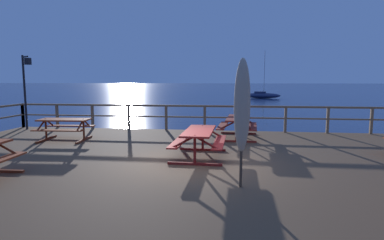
% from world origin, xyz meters
% --- Properties ---
extents(ground_plane, '(600.00, 600.00, 0.00)m').
position_xyz_m(ground_plane, '(0.00, 0.00, 0.00)').
color(ground_plane, navy).
extents(wooden_deck, '(16.96, 10.58, 0.83)m').
position_xyz_m(wooden_deck, '(0.00, 0.00, 0.41)').
color(wooden_deck, brown).
rests_on(wooden_deck, ground).
extents(railing_waterside_far, '(16.76, 0.10, 1.09)m').
position_xyz_m(railing_waterside_far, '(-0.00, 5.14, 1.57)').
color(railing_waterside_far, brown).
rests_on(railing_waterside_far, wooden_deck).
extents(picnic_table_back_left, '(1.45, 2.12, 0.78)m').
position_xyz_m(picnic_table_back_left, '(0.24, 0.46, 1.39)').
color(picnic_table_back_left, maroon).
rests_on(picnic_table_back_left, wooden_deck).
extents(picnic_table_mid_centre, '(1.84, 1.52, 0.78)m').
position_xyz_m(picnic_table_mid_centre, '(-4.79, 2.38, 1.38)').
color(picnic_table_mid_centre, '#993819').
rests_on(picnic_table_mid_centre, wooden_deck).
extents(picnic_table_mid_right, '(1.53, 2.17, 0.78)m').
position_xyz_m(picnic_table_mid_right, '(1.35, 3.65, 1.39)').
color(picnic_table_mid_right, maroon).
rests_on(picnic_table_mid_right, wooden_deck).
extents(patio_umbrella_tall_back_right, '(0.32, 0.32, 2.57)m').
position_xyz_m(patio_umbrella_tall_back_right, '(1.33, -1.93, 2.46)').
color(patio_umbrella_tall_back_right, '#4C3828').
rests_on(patio_umbrella_tall_back_right, wooden_deck).
extents(lamp_post_hooked, '(0.59, 0.46, 3.20)m').
position_xyz_m(lamp_post_hooked, '(-7.62, 4.48, 2.94)').
color(lamp_post_hooked, black).
rests_on(lamp_post_hooked, wooden_deck).
extents(sailboat_distant, '(6.20, 2.71, 7.72)m').
position_xyz_m(sailboat_distant, '(6.04, 45.35, 0.51)').
color(sailboat_distant, navy).
rests_on(sailboat_distant, ground).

